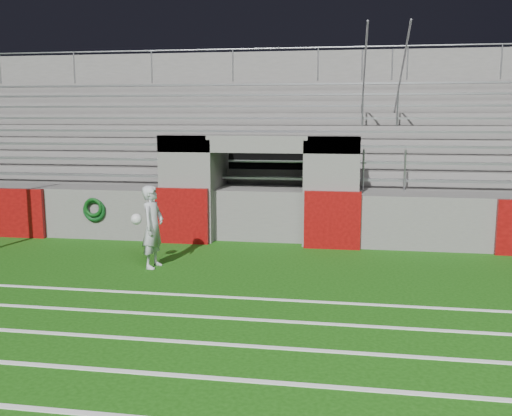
# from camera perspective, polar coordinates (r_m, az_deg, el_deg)

# --- Properties ---
(ground) EXTENTS (90.00, 90.00, 0.00)m
(ground) POSITION_cam_1_polar(r_m,az_deg,el_deg) (10.79, -2.62, -7.26)
(ground) COLOR #15480C
(ground) RESTS_ON ground
(stadium_structure) EXTENTS (26.00, 8.48, 5.42)m
(stadium_structure) POSITION_cam_1_polar(r_m,az_deg,el_deg) (18.29, 2.52, 4.26)
(stadium_structure) COLOR #595755
(stadium_structure) RESTS_ON ground
(goalkeeper_with_ball) EXTENTS (0.66, 0.66, 1.68)m
(goalkeeper_with_ball) POSITION_cam_1_polar(r_m,az_deg,el_deg) (11.70, -10.32, -1.84)
(goalkeeper_with_ball) COLOR #AEB2B8
(goalkeeper_with_ball) RESTS_ON ground
(hose_coil) EXTENTS (0.58, 0.15, 0.61)m
(hose_coil) POSITION_cam_1_polar(r_m,az_deg,el_deg) (14.63, -15.91, -0.11)
(hose_coil) COLOR #0C3C16
(hose_coil) RESTS_ON ground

